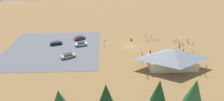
{
  "coord_description": "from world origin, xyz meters",
  "views": [
    {
      "loc": [
        9.37,
        65.34,
        30.66
      ],
      "look_at": [
        7.01,
        5.54,
        1.2
      ],
      "focal_mm": 32.13,
      "sensor_mm": 36.0,
      "label": 1
    }
  ],
  "objects_px": {
    "pine_mideast": "(195,91)",
    "bicycle_white_trailside": "(145,36)",
    "bike_pavilion": "(173,57)",
    "pine_west": "(159,91)",
    "trash_bin": "(131,40)",
    "bicycle_silver_yard_left": "(183,45)",
    "car_silver_mid_lot": "(81,44)",
    "visitor_crossing_yard": "(183,51)",
    "bicycle_blue_near_sign": "(189,43)",
    "car_black_back_corner": "(56,43)",
    "bicycle_teal_yard_center": "(174,42)",
    "visitor_at_bikes": "(150,52)",
    "pine_far_west": "(59,99)",
    "pine_far_east": "(106,96)",
    "bicycle_green_back_row": "(178,41)",
    "bicycle_red_by_bin": "(193,44)",
    "bicycle_orange_lone_east": "(157,40)",
    "bicycle_purple_front_row": "(148,41)",
    "lot_sign": "(105,42)",
    "car_tan_second_row": "(68,56)",
    "bicycle_yellow_yard_front": "(152,40)",
    "car_maroon_aisle_side": "(80,38)",
    "bicycle_purple_near_porch": "(187,41)",
    "bicycle_black_edge_north": "(151,36)",
    "bicycle_black_mid_cluster": "(180,43)"
  },
  "relations": [
    {
      "from": "pine_mideast",
      "to": "bicycle_white_trailside",
      "type": "distance_m",
      "value": 42.42
    },
    {
      "from": "bike_pavilion",
      "to": "pine_west",
      "type": "distance_m",
      "value": 19.06
    },
    {
      "from": "trash_bin",
      "to": "bicycle_silver_yard_left",
      "type": "bearing_deg",
      "value": 162.69
    },
    {
      "from": "car_silver_mid_lot",
      "to": "visitor_crossing_yard",
      "type": "relative_size",
      "value": 2.54
    },
    {
      "from": "bicycle_blue_near_sign",
      "to": "car_black_back_corner",
      "type": "height_order",
      "value": "car_black_back_corner"
    },
    {
      "from": "bicycle_teal_yard_center",
      "to": "visitor_at_bikes",
      "type": "height_order",
      "value": "visitor_at_bikes"
    },
    {
      "from": "pine_far_west",
      "to": "bicycle_teal_yard_center",
      "type": "xyz_separation_m",
      "value": [
        -35.56,
        -35.65,
        -3.69
      ]
    },
    {
      "from": "pine_far_east",
      "to": "bicycle_green_back_row",
      "type": "relative_size",
      "value": 5.49
    },
    {
      "from": "bicycle_red_by_bin",
      "to": "bicycle_orange_lone_east",
      "type": "height_order",
      "value": "bicycle_red_by_bin"
    },
    {
      "from": "trash_bin",
      "to": "car_black_back_corner",
      "type": "height_order",
      "value": "car_black_back_corner"
    },
    {
      "from": "bicycle_red_by_bin",
      "to": "car_silver_mid_lot",
      "type": "relative_size",
      "value": 0.37
    },
    {
      "from": "bicycle_silver_yard_left",
      "to": "bicycle_orange_lone_east",
      "type": "relative_size",
      "value": 1.3
    },
    {
      "from": "bicycle_purple_front_row",
      "to": "bicycle_silver_yard_left",
      "type": "height_order",
      "value": "bicycle_purple_front_row"
    },
    {
      "from": "lot_sign",
      "to": "bicycle_silver_yard_left",
      "type": "relative_size",
      "value": 1.29
    },
    {
      "from": "visitor_at_bikes",
      "to": "car_silver_mid_lot",
      "type": "bearing_deg",
      "value": -18.84
    },
    {
      "from": "pine_west",
      "to": "car_silver_mid_lot",
      "type": "relative_size",
      "value": 1.59
    },
    {
      "from": "trash_bin",
      "to": "pine_west",
      "type": "height_order",
      "value": "pine_west"
    },
    {
      "from": "pine_far_west",
      "to": "pine_mideast",
      "type": "distance_m",
      "value": 27.54
    },
    {
      "from": "bicycle_red_by_bin",
      "to": "bicycle_teal_yard_center",
      "type": "xyz_separation_m",
      "value": [
        6.36,
        -2.27,
        0.01
      ]
    },
    {
      "from": "pine_far_west",
      "to": "bicycle_silver_yard_left",
      "type": "distance_m",
      "value": 50.06
    },
    {
      "from": "bicycle_white_trailside",
      "to": "bicycle_green_back_row",
      "type": "relative_size",
      "value": 1.09
    },
    {
      "from": "bicycle_teal_yard_center",
      "to": "bicycle_orange_lone_east",
      "type": "relative_size",
      "value": 1.29
    },
    {
      "from": "car_black_back_corner",
      "to": "bicycle_purple_front_row",
      "type": "bearing_deg",
      "value": -177.49
    },
    {
      "from": "bicycle_purple_front_row",
      "to": "car_tan_second_row",
      "type": "xyz_separation_m",
      "value": [
        28.16,
        11.83,
        0.34
      ]
    },
    {
      "from": "bike_pavilion",
      "to": "bicycle_white_trailside",
      "type": "distance_m",
      "value": 24.28
    },
    {
      "from": "bicycle_yellow_yard_front",
      "to": "bicycle_blue_near_sign",
      "type": "height_order",
      "value": "bicycle_yellow_yard_front"
    },
    {
      "from": "pine_west",
      "to": "bicycle_red_by_bin",
      "type": "bearing_deg",
      "value": -123.4
    },
    {
      "from": "bicycle_yellow_yard_front",
      "to": "car_black_back_corner",
      "type": "height_order",
      "value": "car_black_back_corner"
    },
    {
      "from": "pine_far_west",
      "to": "visitor_crossing_yard",
      "type": "height_order",
      "value": "pine_far_west"
    },
    {
      "from": "bicycle_blue_near_sign",
      "to": "car_maroon_aisle_side",
      "type": "relative_size",
      "value": 0.36
    },
    {
      "from": "bicycle_purple_front_row",
      "to": "bicycle_blue_near_sign",
      "type": "distance_m",
      "value": 15.11
    },
    {
      "from": "pine_far_east",
      "to": "bicycle_white_trailside",
      "type": "xyz_separation_m",
      "value": [
        -16.36,
        -43.43,
        -5.27
      ]
    },
    {
      "from": "bicycle_purple_near_porch",
      "to": "car_black_back_corner",
      "type": "bearing_deg",
      "value": 1.0
    },
    {
      "from": "bicycle_purple_front_row",
      "to": "bike_pavilion",
      "type": "bearing_deg",
      "value": 99.81
    },
    {
      "from": "bike_pavilion",
      "to": "pine_mideast",
      "type": "distance_m",
      "value": 18.37
    },
    {
      "from": "pine_far_east",
      "to": "trash_bin",
      "type": "bearing_deg",
      "value": -104.38
    },
    {
      "from": "pine_far_east",
      "to": "visitor_crossing_yard",
      "type": "xyz_separation_m",
      "value": [
        -26.21,
        -28.25,
        -4.69
      ]
    },
    {
      "from": "pine_far_east",
      "to": "bicycle_black_edge_north",
      "type": "xyz_separation_m",
      "value": [
        -18.58,
        -43.36,
        -5.27
      ]
    },
    {
      "from": "bicycle_silver_yard_left",
      "to": "car_silver_mid_lot",
      "type": "distance_m",
      "value": 37.09
    },
    {
      "from": "bicycle_white_trailside",
      "to": "bicycle_red_by_bin",
      "type": "height_order",
      "value": "bicycle_red_by_bin"
    },
    {
      "from": "car_silver_mid_lot",
      "to": "bicycle_black_mid_cluster",
      "type": "bearing_deg",
      "value": -179.59
    },
    {
      "from": "lot_sign",
      "to": "bicycle_green_back_row",
      "type": "bearing_deg",
      "value": -174.72
    },
    {
      "from": "bicycle_silver_yard_left",
      "to": "car_black_back_corner",
      "type": "relative_size",
      "value": 0.37
    },
    {
      "from": "bicycle_black_mid_cluster",
      "to": "bicycle_purple_front_row",
      "type": "distance_m",
      "value": 11.87
    },
    {
      "from": "bicycle_blue_near_sign",
      "to": "visitor_crossing_yard",
      "type": "bearing_deg",
      "value": 57.46
    },
    {
      "from": "bicycle_black_mid_cluster",
      "to": "car_silver_mid_lot",
      "type": "bearing_deg",
      "value": 0.41
    },
    {
      "from": "car_silver_mid_lot",
      "to": "car_black_back_corner",
      "type": "height_order",
      "value": "car_silver_mid_lot"
    },
    {
      "from": "pine_far_east",
      "to": "bicycle_red_by_bin",
      "type": "distance_m",
      "value": 47.96
    },
    {
      "from": "pine_mideast",
      "to": "bicycle_silver_yard_left",
      "type": "bearing_deg",
      "value": -107.5
    },
    {
      "from": "bicycle_purple_front_row",
      "to": "bicycle_orange_lone_east",
      "type": "distance_m",
      "value": 3.9
    }
  ]
}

